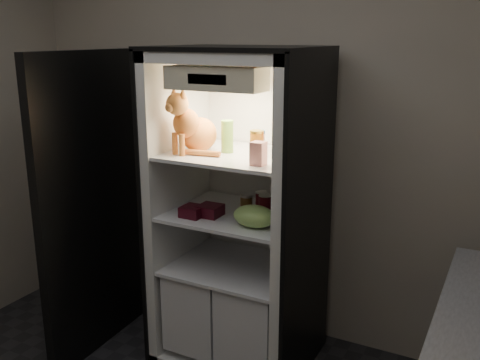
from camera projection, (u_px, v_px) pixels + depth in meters
The scene contains 16 objects.
room_shell at pixel (49, 132), 1.78m from camera, with size 3.60×3.60×3.60m.
refrigerator at pixel (241, 233), 3.18m from camera, with size 0.90×0.72×1.88m.
fridge_door at pixel (91, 209), 3.23m from camera, with size 0.10×0.87×1.85m.
tabby_cat at pixel (193, 128), 2.99m from camera, with size 0.31×0.37×0.37m.
parmesan_shaker at pixel (227, 136), 3.00m from camera, with size 0.07×0.07×0.18m.
mayo_tub at pixel (258, 140), 3.05m from camera, with size 0.08×0.08×0.12m.
salsa_jar at pixel (257, 143), 2.93m from camera, with size 0.08×0.08×0.14m.
pepper_jar at pixel (288, 136), 2.96m from camera, with size 0.12×0.12×0.20m.
cream_carton at pixel (258, 154), 2.71m from camera, with size 0.07×0.07×0.12m, color silver.
soda_can_a at pixel (261, 203), 3.05m from camera, with size 0.07×0.07×0.13m.
soda_can_b at pixel (273, 208), 2.98m from camera, with size 0.06×0.06×0.11m.
soda_can_c at pixel (265, 207), 2.97m from camera, with size 0.07×0.07×0.14m.
condiment_jar at pixel (246, 203), 3.10m from camera, with size 0.07×0.07×0.10m.
grape_bag at pixel (254, 216), 2.84m from camera, with size 0.23×0.17×0.12m, color #88B554.
berry_box_left at pixel (193, 211), 3.01m from camera, with size 0.12×0.12×0.06m, color #490C15.
berry_box_right at pixel (210, 210), 3.02m from camera, with size 0.13×0.13×0.06m, color #490C15.
Camera 1 is at (1.38, -1.26, 1.93)m, focal length 40.00 mm.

